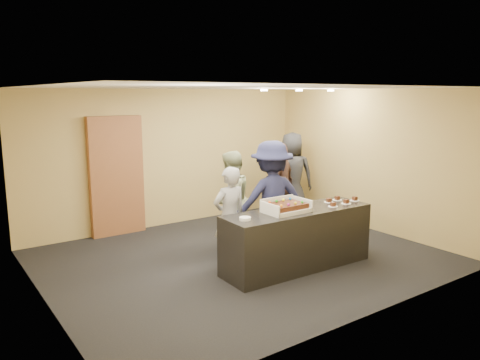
% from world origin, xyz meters
% --- Properties ---
extents(room, '(6.04, 6.00, 2.70)m').
position_xyz_m(room, '(0.00, 0.00, 1.35)').
color(room, black).
rests_on(room, ground).
extents(serving_counter, '(2.42, 0.76, 0.90)m').
position_xyz_m(serving_counter, '(0.43, -0.82, 0.45)').
color(serving_counter, black).
rests_on(serving_counter, floor).
extents(storage_cabinet, '(1.01, 0.15, 2.21)m').
position_xyz_m(storage_cabinet, '(-1.15, 2.41, 1.11)').
color(storage_cabinet, brown).
rests_on(storage_cabinet, floor).
extents(cake_box, '(0.65, 0.45, 0.19)m').
position_xyz_m(cake_box, '(0.20, -0.80, 0.94)').
color(cake_box, white).
rests_on(cake_box, serving_counter).
extents(sheet_cake, '(0.55, 0.38, 0.11)m').
position_xyz_m(sheet_cake, '(0.20, -0.82, 1.00)').
color(sheet_cake, '#3A190D').
rests_on(sheet_cake, cake_box).
extents(plate_stack, '(0.16, 0.16, 0.04)m').
position_xyz_m(plate_stack, '(-0.55, -0.83, 0.92)').
color(plate_stack, white).
rests_on(plate_stack, serving_counter).
extents(slice_a, '(0.15, 0.15, 0.07)m').
position_xyz_m(slice_a, '(1.00, -0.98, 0.92)').
color(slice_a, white).
rests_on(slice_a, serving_counter).
extents(slice_b, '(0.15, 0.15, 0.07)m').
position_xyz_m(slice_b, '(1.16, -0.74, 0.92)').
color(slice_b, white).
rests_on(slice_b, serving_counter).
extents(slice_c, '(0.15, 0.15, 0.07)m').
position_xyz_m(slice_c, '(1.32, -0.97, 0.92)').
color(slice_c, white).
rests_on(slice_c, serving_counter).
extents(slice_d, '(0.15, 0.15, 0.07)m').
position_xyz_m(slice_d, '(1.39, -0.71, 0.92)').
color(slice_d, white).
rests_on(slice_d, serving_counter).
extents(slice_e, '(0.15, 0.15, 0.07)m').
position_xyz_m(slice_e, '(1.59, -0.90, 0.92)').
color(slice_e, white).
rests_on(slice_e, serving_counter).
extents(person_server_grey, '(0.57, 0.38, 1.54)m').
position_xyz_m(person_server_grey, '(-0.35, -0.15, 0.77)').
color(person_server_grey, gray).
rests_on(person_server_grey, floor).
extents(person_sage_man, '(1.00, 0.92, 1.67)m').
position_xyz_m(person_sage_man, '(0.14, 0.55, 0.83)').
color(person_sage_man, '#949E75').
rests_on(person_sage_man, floor).
extents(person_navy_man, '(1.37, 1.02, 1.88)m').
position_xyz_m(person_navy_man, '(0.42, -0.21, 0.94)').
color(person_navy_man, '#1C1E40').
rests_on(person_navy_man, floor).
extents(person_brown_extra, '(1.07, 0.82, 1.69)m').
position_xyz_m(person_brown_extra, '(1.62, 0.99, 0.85)').
color(person_brown_extra, '#52362E').
rests_on(person_brown_extra, floor).
extents(person_dark_suit, '(1.07, 0.98, 1.83)m').
position_xyz_m(person_dark_suit, '(2.28, 1.42, 0.91)').
color(person_dark_suit, '#242429').
rests_on(person_dark_suit, floor).
extents(ceiling_spotlights, '(1.72, 0.12, 0.03)m').
position_xyz_m(ceiling_spotlights, '(1.60, 0.50, 2.67)').
color(ceiling_spotlights, '#FFEAC6').
rests_on(ceiling_spotlights, ceiling).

